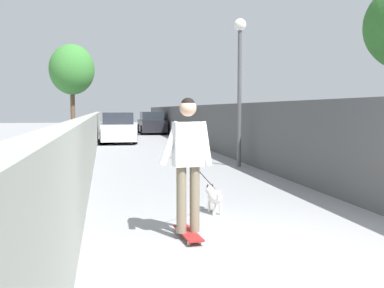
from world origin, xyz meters
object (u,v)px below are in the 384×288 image
tree_left_mid (72,70)px  person_skateboarder (188,154)px  dog (214,196)px  car_near (118,129)px  lamp_post (240,66)px  skateboard (188,233)px  car_far (152,124)px

tree_left_mid → person_skateboarder: (-17.98, -2.63, -2.62)m
dog → car_near: 15.93m
tree_left_mid → person_skateboarder: tree_left_mid is taller
tree_left_mid → person_skateboarder: bearing=-171.7°
person_skateboarder → dog: bearing=-27.8°
dog → lamp_post: bearing=-21.6°
lamp_post → skateboard: size_ratio=5.31×
tree_left_mid → car_far: (6.99, -4.89, -3.02)m
skateboard → dog: (1.30, -0.69, 0.21)m
tree_left_mid → dog: size_ratio=3.17×
person_skateboarder → skateboard: bearing=36.9°
skateboard → dog: dog is taller
lamp_post → car_near: (10.38, 3.23, -2.24)m
tree_left_mid → lamp_post: tree_left_mid is taller
tree_left_mid → car_far: size_ratio=1.26×
lamp_post → car_near: lamp_post is taller
person_skateboarder → car_far: bearing=-5.2°
dog → car_far: size_ratio=0.40×
tree_left_mid → skateboard: tree_left_mid is taller
car_near → car_far: (7.79, -2.63, -0.00)m
lamp_post → dog: bearing=158.4°
lamp_post → car_near: size_ratio=1.01×
dog → car_far: 23.73m
tree_left_mid → person_skateboarder: size_ratio=2.88×
lamp_post → dog: size_ratio=2.71×
lamp_post → dog: 6.50m
skateboard → car_near: 17.20m
person_skateboarder → car_far: person_skateboarder is taller
tree_left_mid → car_far: 9.05m
tree_left_mid → lamp_post: bearing=-153.9°
lamp_post → dog: (-5.51, 2.17, -2.68)m
lamp_post → person_skateboarder: size_ratio=2.46×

